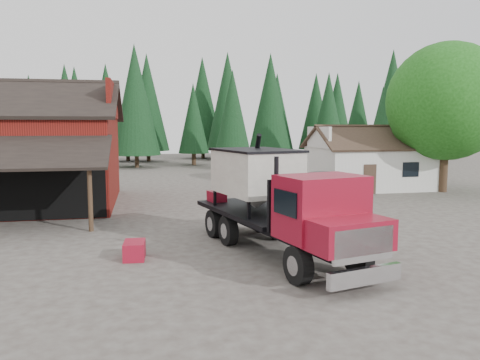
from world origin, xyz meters
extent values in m
plane|color=#483F38|center=(0.00, 0.00, 0.00)|extent=(120.00, 120.00, 0.00)
cube|color=maroon|center=(-11.00, 10.00, 2.50)|extent=(12.00, 10.00, 5.00)
cube|color=black|center=(-11.00, 12.50, 6.00)|extent=(12.80, 5.53, 2.35)
cube|color=maroon|center=(-5.00, 10.00, 6.00)|extent=(0.25, 7.00, 2.00)
cylinder|color=#382619|center=(-5.60, 2.10, 1.40)|extent=(0.20, 0.20, 2.80)
cube|color=silver|center=(13.00, 13.00, 1.50)|extent=(8.00, 6.00, 3.00)
cube|color=#38281E|center=(13.00, 11.50, 3.75)|extent=(8.60, 3.42, 1.80)
cube|color=#38281E|center=(13.00, 14.50, 3.75)|extent=(8.60, 3.42, 1.80)
cube|color=silver|center=(9.00, 13.00, 3.75)|extent=(0.20, 4.20, 1.50)
cube|color=silver|center=(17.00, 13.00, 3.75)|extent=(0.20, 4.20, 1.50)
cube|color=#38281E|center=(11.50, 9.98, 1.00)|extent=(0.90, 0.06, 2.00)
cube|color=black|center=(14.50, 9.98, 1.60)|extent=(1.20, 0.06, 1.00)
cylinder|color=#382619|center=(17.00, 10.00, 1.60)|extent=(0.60, 0.60, 3.20)
sphere|color=#184F12|center=(17.00, 10.00, 6.20)|extent=(8.00, 8.00, 8.00)
sphere|color=#184F12|center=(15.80, 10.80, 5.00)|extent=(4.40, 4.40, 4.40)
sphere|color=#184F12|center=(18.00, 9.20, 5.30)|extent=(4.80, 4.80, 4.80)
cylinder|color=#382619|center=(6.00, 30.00, 0.80)|extent=(0.44, 0.44, 1.60)
cone|color=black|center=(6.00, 30.00, 5.90)|extent=(3.96, 3.96, 9.00)
cylinder|color=#382619|center=(22.00, 26.00, 0.80)|extent=(0.44, 0.44, 1.60)
cone|color=black|center=(22.00, 26.00, 6.90)|extent=(4.84, 4.84, 11.00)
cylinder|color=#382619|center=(-4.00, 34.00, 0.80)|extent=(0.44, 0.44, 1.60)
cone|color=black|center=(-4.00, 34.00, 7.40)|extent=(5.28, 5.28, 12.00)
cylinder|color=black|center=(0.94, -6.25, 0.57)|extent=(0.61, 1.18, 1.13)
cylinder|color=black|center=(3.04, -5.75, 0.57)|extent=(0.61, 1.18, 1.13)
cylinder|color=black|center=(-0.21, -1.45, 0.57)|extent=(0.61, 1.18, 1.13)
cylinder|color=black|center=(1.89, -0.95, 0.57)|extent=(0.61, 1.18, 1.13)
cylinder|color=black|center=(-0.55, -0.05, 0.57)|extent=(0.61, 1.18, 1.13)
cylinder|color=black|center=(1.55, 0.45, 0.57)|extent=(0.61, 1.18, 1.13)
cube|color=black|center=(1.22, -2.80, 0.98)|extent=(3.17, 8.86, 0.41)
cube|color=silver|center=(2.36, -7.55, 0.57)|extent=(2.34, 0.73, 0.46)
cube|color=silver|center=(2.34, -7.45, 1.39)|extent=(1.92, 0.56, 0.93)
cube|color=maroon|center=(2.19, -6.85, 1.54)|extent=(2.56, 1.84, 0.87)
cube|color=maroon|center=(1.88, -5.55, 2.11)|extent=(2.81, 2.28, 1.90)
cube|color=black|center=(2.07, -6.35, 2.42)|extent=(2.12, 0.58, 0.93)
cylinder|color=black|center=(0.66, -4.89, 2.67)|extent=(0.17, 0.17, 1.85)
cube|color=black|center=(1.64, -4.55, 2.06)|extent=(2.48, 0.71, 1.65)
cube|color=black|center=(0.88, -1.40, 1.25)|extent=(3.94, 6.41, 0.16)
cube|color=beige|center=(0.88, -1.40, 2.78)|extent=(3.09, 3.85, 1.65)
cone|color=beige|center=(0.88, -1.40, 1.75)|extent=(2.73, 2.73, 0.72)
cube|color=black|center=(0.88, -1.40, 3.62)|extent=(3.22, 3.98, 0.08)
cylinder|color=black|center=(1.15, 0.14, 2.67)|extent=(0.24, 2.28, 3.14)
cube|color=maroon|center=(-0.29, 0.86, 1.54)|extent=(0.79, 0.94, 0.46)
cylinder|color=silver|center=(2.87, -4.62, 0.87)|extent=(0.80, 1.13, 0.58)
imported|color=#AAADB1|center=(8.42, 10.00, 0.80)|extent=(6.34, 5.17, 1.61)
cube|color=maroon|center=(-3.70, -2.62, 0.30)|extent=(0.77, 1.14, 0.60)
camera|label=1|loc=(-3.34, -18.64, 4.52)|focal=35.00mm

